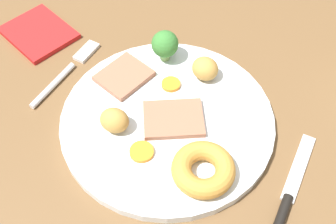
{
  "coord_description": "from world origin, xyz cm",
  "views": [
    {
      "loc": [
        21.95,
        -28.59,
        51.02
      ],
      "look_at": [
        2.76,
        0.18,
        6.0
      ],
      "focal_mm": 45.1,
      "sensor_mm": 36.0,
      "label": 1
    }
  ],
  "objects_px": {
    "carrot_coin_back": "(172,85)",
    "broccoli_floret": "(165,44)",
    "yorkshire_pudding": "(203,169)",
    "carrot_coin_front": "(142,152)",
    "meat_slice_main": "(171,121)",
    "knife": "(286,203)",
    "folded_napkin": "(39,33)",
    "roast_potato_left": "(114,120)",
    "roast_potato_right": "(205,69)",
    "fork": "(67,71)",
    "meat_slice_under": "(124,76)",
    "dinner_plate": "(168,120)"
  },
  "relations": [
    {
      "from": "carrot_coin_back",
      "to": "broccoli_floret",
      "type": "bearing_deg",
      "value": 134.49
    },
    {
      "from": "yorkshire_pudding",
      "to": "carrot_coin_back",
      "type": "bearing_deg",
      "value": 137.93
    },
    {
      "from": "yorkshire_pudding",
      "to": "carrot_coin_front",
      "type": "bearing_deg",
      "value": -168.42
    },
    {
      "from": "meat_slice_main",
      "to": "broccoli_floret",
      "type": "relative_size",
      "value": 1.62
    },
    {
      "from": "knife",
      "to": "carrot_coin_front",
      "type": "bearing_deg",
      "value": 96.05
    },
    {
      "from": "carrot_coin_front",
      "to": "folded_napkin",
      "type": "xyz_separation_m",
      "value": [
        -0.28,
        0.1,
        -0.01
      ]
    },
    {
      "from": "roast_potato_left",
      "to": "roast_potato_right",
      "type": "relative_size",
      "value": 1.0
    },
    {
      "from": "folded_napkin",
      "to": "fork",
      "type": "bearing_deg",
      "value": -21.24
    },
    {
      "from": "meat_slice_main",
      "to": "meat_slice_under",
      "type": "height_order",
      "value": "same"
    },
    {
      "from": "roast_potato_right",
      "to": "knife",
      "type": "bearing_deg",
      "value": -32.11
    },
    {
      "from": "meat_slice_under",
      "to": "broccoli_floret",
      "type": "bearing_deg",
      "value": 67.63
    },
    {
      "from": "roast_potato_right",
      "to": "knife",
      "type": "relative_size",
      "value": 0.21
    },
    {
      "from": "dinner_plate",
      "to": "broccoli_floret",
      "type": "relative_size",
      "value": 5.88
    },
    {
      "from": "roast_potato_right",
      "to": "roast_potato_left",
      "type": "bearing_deg",
      "value": -109.34
    },
    {
      "from": "yorkshire_pudding",
      "to": "carrot_coin_front",
      "type": "xyz_separation_m",
      "value": [
        -0.08,
        -0.02,
        -0.01
      ]
    },
    {
      "from": "carrot_coin_front",
      "to": "yorkshire_pudding",
      "type": "bearing_deg",
      "value": 11.58
    },
    {
      "from": "carrot_coin_front",
      "to": "knife",
      "type": "xyz_separation_m",
      "value": [
        0.18,
        0.04,
        -0.01
      ]
    },
    {
      "from": "carrot_coin_back",
      "to": "meat_slice_main",
      "type": "bearing_deg",
      "value": -57.82
    },
    {
      "from": "meat_slice_main",
      "to": "carrot_coin_front",
      "type": "distance_m",
      "value": 0.06
    },
    {
      "from": "carrot_coin_front",
      "to": "folded_napkin",
      "type": "relative_size",
      "value": 0.28
    },
    {
      "from": "dinner_plate",
      "to": "meat_slice_under",
      "type": "bearing_deg",
      "value": 165.84
    },
    {
      "from": "roast_potato_left",
      "to": "roast_potato_right",
      "type": "distance_m",
      "value": 0.15
    },
    {
      "from": "meat_slice_main",
      "to": "carrot_coin_front",
      "type": "height_order",
      "value": "meat_slice_main"
    },
    {
      "from": "dinner_plate",
      "to": "fork",
      "type": "height_order",
      "value": "dinner_plate"
    },
    {
      "from": "broccoli_floret",
      "to": "folded_napkin",
      "type": "bearing_deg",
      "value": -164.45
    },
    {
      "from": "carrot_coin_back",
      "to": "knife",
      "type": "height_order",
      "value": "carrot_coin_back"
    },
    {
      "from": "roast_potato_left",
      "to": "carrot_coin_back",
      "type": "height_order",
      "value": "roast_potato_left"
    },
    {
      "from": "broccoli_floret",
      "to": "knife",
      "type": "distance_m",
      "value": 0.28
    },
    {
      "from": "dinner_plate",
      "to": "roast_potato_right",
      "type": "xyz_separation_m",
      "value": [
        0.0,
        0.09,
        0.02
      ]
    },
    {
      "from": "carrot_coin_front",
      "to": "carrot_coin_back",
      "type": "distance_m",
      "value": 0.12
    },
    {
      "from": "yorkshire_pudding",
      "to": "roast_potato_left",
      "type": "xyz_separation_m",
      "value": [
        -0.13,
        -0.0,
        0.0
      ]
    },
    {
      "from": "yorkshire_pudding",
      "to": "roast_potato_right",
      "type": "xyz_separation_m",
      "value": [
        -0.08,
        0.14,
        0.0
      ]
    },
    {
      "from": "fork",
      "to": "knife",
      "type": "bearing_deg",
      "value": -96.68
    },
    {
      "from": "roast_potato_left",
      "to": "folded_napkin",
      "type": "relative_size",
      "value": 0.36
    },
    {
      "from": "yorkshire_pudding",
      "to": "carrot_coin_front",
      "type": "height_order",
      "value": "yorkshire_pudding"
    },
    {
      "from": "roast_potato_right",
      "to": "fork",
      "type": "relative_size",
      "value": 0.26
    },
    {
      "from": "dinner_plate",
      "to": "fork",
      "type": "xyz_separation_m",
      "value": [
        -0.18,
        -0.01,
        -0.0
      ]
    },
    {
      "from": "roast_potato_left",
      "to": "carrot_coin_back",
      "type": "distance_m",
      "value": 0.11
    },
    {
      "from": "dinner_plate",
      "to": "meat_slice_main",
      "type": "height_order",
      "value": "meat_slice_main"
    },
    {
      "from": "broccoli_floret",
      "to": "knife",
      "type": "relative_size",
      "value": 0.27
    },
    {
      "from": "meat_slice_under",
      "to": "carrot_coin_front",
      "type": "xyz_separation_m",
      "value": [
        0.1,
        -0.09,
        -0.0
      ]
    },
    {
      "from": "carrot_coin_back",
      "to": "knife",
      "type": "distance_m",
      "value": 0.22
    },
    {
      "from": "meat_slice_main",
      "to": "carrot_coin_back",
      "type": "height_order",
      "value": "meat_slice_main"
    },
    {
      "from": "dinner_plate",
      "to": "meat_slice_main",
      "type": "bearing_deg",
      "value": -34.05
    },
    {
      "from": "meat_slice_main",
      "to": "broccoli_floret",
      "type": "height_order",
      "value": "broccoli_floret"
    },
    {
      "from": "meat_slice_main",
      "to": "roast_potato_right",
      "type": "xyz_separation_m",
      "value": [
        -0.01,
        0.1,
        0.01
      ]
    },
    {
      "from": "fork",
      "to": "folded_napkin",
      "type": "distance_m",
      "value": 0.1
    },
    {
      "from": "yorkshire_pudding",
      "to": "broccoli_floret",
      "type": "xyz_separation_m",
      "value": [
        -0.15,
        0.14,
        0.02
      ]
    },
    {
      "from": "broccoli_floret",
      "to": "folded_napkin",
      "type": "distance_m",
      "value": 0.22
    },
    {
      "from": "meat_slice_under",
      "to": "carrot_coin_back",
      "type": "relative_size",
      "value": 2.6
    }
  ]
}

